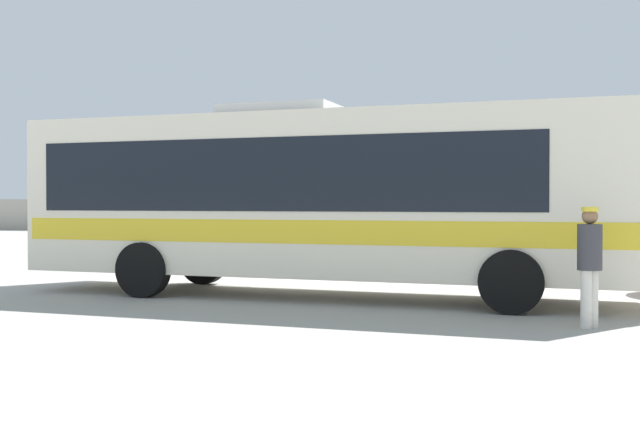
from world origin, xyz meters
TOP-DOWN VIEW (x-y plane):
  - ground_plane at (0.00, 10.00)m, footprint 300.00×300.00m
  - perimeter_wall at (0.00, 27.88)m, footprint 80.00×0.30m
  - coach_bus_cream_yellow at (0.73, -0.80)m, footprint 11.81×3.52m
  - attendant_by_bus_door at (5.42, -3.46)m, footprint 0.49×0.49m
  - parked_car_leftmost_dark_blue at (-14.18, 24.43)m, footprint 4.45×2.21m
  - parked_car_second_red at (-8.68, 24.90)m, footprint 4.22×2.00m
  - parked_car_third_silver at (-3.12, 24.63)m, footprint 4.62×2.19m
  - parked_car_rightmost_grey at (4.69, 25.00)m, footprint 4.32×2.00m
  - utility_pole_near at (-7.93, 31.66)m, footprint 1.78×0.55m
  - roadside_tree_left at (-10.92, 33.50)m, footprint 4.31×4.31m
  - roadside_tree_midleft at (-2.03, 34.64)m, footprint 5.48×5.48m
  - roadside_tree_midright at (7.85, 34.63)m, footprint 3.69×3.69m

SIDE VIEW (x-z plane):
  - ground_plane at x=0.00m, z-range 0.00..0.00m
  - parked_car_leftmost_dark_blue at x=-14.18m, z-range 0.04..1.53m
  - parked_car_third_silver at x=-3.12m, z-range 0.05..1.53m
  - parked_car_rightmost_grey at x=4.69m, z-range 0.04..1.56m
  - parked_car_second_red at x=-8.68m, z-range 0.04..1.56m
  - perimeter_wall at x=0.00m, z-range 0.00..1.97m
  - attendant_by_bus_door at x=5.42m, z-range 0.12..1.85m
  - coach_bus_cream_yellow at x=0.73m, z-range 0.12..3.79m
  - utility_pole_near at x=-7.93m, z-range 0.18..7.32m
  - roadside_tree_midleft at x=-2.03m, z-range 0.96..7.55m
  - roadside_tree_midright at x=7.85m, z-range 1.55..7.82m
  - roadside_tree_left at x=-10.92m, z-range 1.71..8.84m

